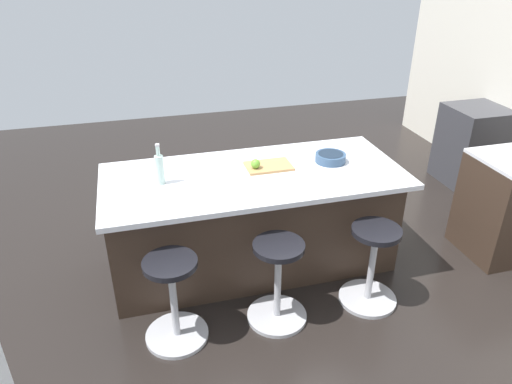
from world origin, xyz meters
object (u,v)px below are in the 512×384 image
Objects in this scene: stool_middle at (278,284)px; cutting_board at (269,166)px; stool_by_window at (371,268)px; kitchen_island at (253,219)px; apple_green at (255,164)px; oven_range at (472,145)px; fruit_bowl at (330,157)px; water_bottle at (160,168)px; stool_near_camera at (174,303)px.

cutting_board is (-0.14, -0.73, 0.59)m from stool_middle.
kitchen_island is at bearing -43.06° from stool_by_window.
apple_green is (0.71, -0.70, 0.63)m from stool_by_window.
cutting_board is (2.65, 0.88, 0.46)m from oven_range.
kitchen_island is 3.56× the size of stool_middle.
fruit_bowl is (-0.51, 0.03, 0.03)m from cutting_board.
oven_range is 2.42× the size of cutting_board.
oven_range is at bearing -164.87° from water_bottle.
cutting_board is (-0.14, -0.04, 0.45)m from kitchen_island.
stool_middle is at bearing 46.91° from fruit_bowl.
fruit_bowl is (-0.63, -0.00, -0.02)m from apple_green.
kitchen_island is 0.90m from water_bottle.
water_bottle reaches higher than kitchen_island.
cutting_board is (0.59, -0.73, 0.59)m from stool_by_window.
stool_by_window is 1.00× the size of stool_near_camera.
fruit_bowl is at bearing 23.09° from oven_range.
kitchen_island is 3.56× the size of stool_near_camera.
fruit_bowl reaches higher than oven_range.
stool_middle is at bearing 0.00° from stool_by_window.
apple_green is 0.74m from water_bottle.
water_bottle is at bearing 1.44° from fruit_bowl.
water_bottle is (0.73, 0.03, 0.07)m from apple_green.
water_bottle reaches higher than stool_near_camera.
cutting_board is at bearing -3.24° from fruit_bowl.
stool_near_camera is at bearing 39.74° from cutting_board.
stool_middle is at bearing 87.96° from apple_green.
fruit_bowl is at bearing -178.91° from kitchen_island.
kitchen_island is at bearing 1.09° from fruit_bowl.
stool_middle is at bearing 136.73° from water_bottle.
stool_by_window is 1.74m from water_bottle.
cutting_board is at bearing -100.97° from stool_middle.
oven_range is 0.38× the size of kitchen_island.
stool_near_camera is (3.53, 1.61, -0.13)m from oven_range.
kitchen_island is at bearing -90.00° from stool_middle.
cutting_board reaches higher than stool_middle.
water_bottle reaches higher than oven_range.
oven_range is 1.34× the size of stool_by_window.
apple_green is 0.24× the size of water_bottle.
stool_by_window is at bearing 96.59° from fruit_bowl.
apple_green is at bearing -44.47° from stool_by_window.
kitchen_island is 0.81m from fruit_bowl.
water_bottle is (3.50, 0.95, 0.57)m from oven_range.
cutting_board is 1.15× the size of water_bottle.
water_bottle is (0.71, -0.67, 0.70)m from stool_middle.
stool_near_camera is at bearing 43.06° from kitchen_island.
kitchen_island is 31.04× the size of apple_green.
cutting_board reaches higher than stool_near_camera.
stool_near_camera is 2.65× the size of fruit_bowl.
kitchen_island is 1.02m from stool_by_window.
apple_green is at bearing -92.04° from stool_middle.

